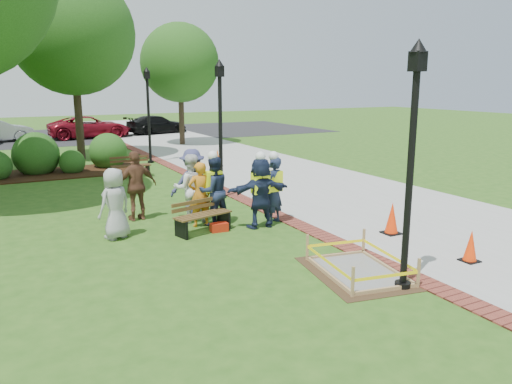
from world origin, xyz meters
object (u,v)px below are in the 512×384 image
cone_front (471,247)px  hivis_worker_a (260,190)px  wet_concrete_pad (359,261)px  hivis_worker_b (273,188)px  lamp_near (412,149)px  hivis_worker_c (213,189)px  bench_near (203,223)px

cone_front → hivis_worker_a: size_ratio=0.35×
wet_concrete_pad → hivis_worker_a: bearing=93.1°
hivis_worker_b → lamp_near: bearing=-90.3°
wet_concrete_pad → hivis_worker_c: size_ratio=1.34×
hivis_worker_c → wet_concrete_pad: bearing=-75.4°
bench_near → hivis_worker_c: hivis_worker_c is taller
hivis_worker_b → cone_front: bearing=-64.5°
hivis_worker_a → hivis_worker_b: size_ratio=1.03×
lamp_near → hivis_worker_b: 4.98m
wet_concrete_pad → bench_near: bearing=113.2°
wet_concrete_pad → hivis_worker_a: size_ratio=1.33×
lamp_near → hivis_worker_c: size_ratio=2.23×
cone_front → hivis_worker_a: (-2.58, 4.19, 0.63)m
bench_near → hivis_worker_c: size_ratio=0.80×
hivis_worker_b → hivis_worker_c: bearing=158.5°
wet_concrete_pad → cone_front: 2.45m
bench_near → hivis_worker_b: hivis_worker_b is taller
wet_concrete_pad → hivis_worker_c: bearing=104.6°
bench_near → hivis_worker_b: bearing=-0.9°
hivis_worker_c → bench_near: bearing=-133.7°
cone_front → wet_concrete_pad: bearing=166.5°
cone_front → lamp_near: (-2.12, -0.33, 2.15)m
lamp_near → hivis_worker_c: 5.68m
bench_near → hivis_worker_a: 1.63m
lamp_near → hivis_worker_a: bearing=95.8°
hivis_worker_c → lamp_near: bearing=-75.2°
cone_front → hivis_worker_c: size_ratio=0.35×
hivis_worker_b → wet_concrete_pad: bearing=-94.3°
cone_front → lamp_near: 3.04m
lamp_near → cone_front: bearing=8.9°
hivis_worker_c → hivis_worker_b: bearing=-21.5°
hivis_worker_a → hivis_worker_c: hivis_worker_a is taller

